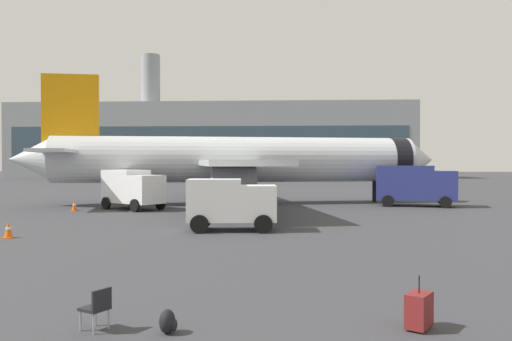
{
  "coord_description": "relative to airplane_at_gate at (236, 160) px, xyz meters",
  "views": [
    {
      "loc": [
        -0.09,
        -4.1,
        3.39
      ],
      "look_at": [
        -1.54,
        23.02,
        3.0
      ],
      "focal_mm": 35.63,
      "sensor_mm": 36.0,
      "label": 1
    }
  ],
  "objects": [
    {
      "name": "safety_cone_far",
      "position": [
        -8.45,
        -20.1,
        -3.28
      ],
      "size": [
        0.44,
        0.44,
        0.75
      ],
      "color": "#F2590C",
      "rests_on": "ground"
    },
    {
      "name": "safety_cone_near",
      "position": [
        -10.82,
        -7.18,
        -3.28
      ],
      "size": [
        0.44,
        0.44,
        0.77
      ],
      "color": "#F2590C",
      "rests_on": "ground"
    },
    {
      "name": "safety_cone_mid",
      "position": [
        -6.88,
        0.69,
        -3.31
      ],
      "size": [
        0.44,
        0.44,
        0.7
      ],
      "color": "#F2590C",
      "rests_on": "ground"
    },
    {
      "name": "terminal_building",
      "position": [
        -13.17,
        77.24,
        5.07
      ],
      "size": [
        93.27,
        16.27,
        29.2
      ],
      "color": "gray",
      "rests_on": "ground"
    },
    {
      "name": "service_truck",
      "position": [
        -7.05,
        -5.78,
        -2.05
      ],
      "size": [
        5.18,
        4.59,
        2.9
      ],
      "color": "white",
      "rests_on": "ground"
    },
    {
      "name": "cargo_van",
      "position": [
        1.36,
        -17.07,
        -2.21
      ],
      "size": [
        4.53,
        2.59,
        2.6
      ],
      "color": "white",
      "rests_on": "ground"
    },
    {
      "name": "traveller_backpack",
      "position": [
        1.71,
        -32.47,
        -3.42
      ],
      "size": [
        0.36,
        0.4,
        0.48
      ],
      "color": "black",
      "rests_on": "ground"
    },
    {
      "name": "airplane_at_gate",
      "position": [
        0.0,
        0.0,
        0.0
      ],
      "size": [
        35.58,
        32.31,
        10.5
      ],
      "color": "silver",
      "rests_on": "ground"
    },
    {
      "name": "gate_chair",
      "position": [
        0.24,
        -32.38,
        -3.16
      ],
      "size": [
        0.65,
        0.65,
        0.86
      ],
      "color": "black",
      "rests_on": "ground"
    },
    {
      "name": "rolling_suitcase",
      "position": [
        6.77,
        -31.94,
        -3.27
      ],
      "size": [
        0.69,
        0.75,
        1.1
      ],
      "color": "maroon",
      "rests_on": "ground"
    },
    {
      "name": "fuel_truck",
      "position": [
        14.38,
        -1.85,
        -1.88
      ],
      "size": [
        6.39,
        3.83,
        3.2
      ],
      "color": "navy",
      "rests_on": "ground"
    }
  ]
}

